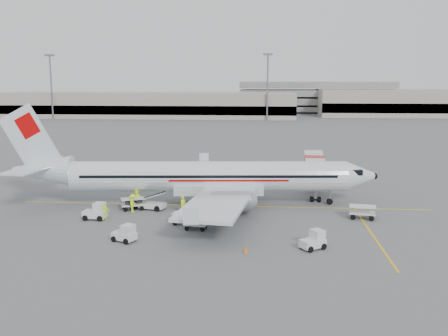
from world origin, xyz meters
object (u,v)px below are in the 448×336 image
(jet_bridge, at_px, (314,174))
(tug_aft, at_px, (95,211))
(aircraft, at_px, (209,156))
(tug_mid, at_px, (124,233))
(belt_loader, at_px, (149,198))
(tug_fore, at_px, (313,240))

(jet_bridge, relative_size, tug_aft, 7.45)
(aircraft, distance_m, tug_mid, 15.02)
(jet_bridge, xyz_separation_m, tug_mid, (-17.72, -21.19, -1.37))
(jet_bridge, relative_size, belt_loader, 3.56)
(jet_bridge, xyz_separation_m, belt_loader, (-18.09, -10.47, -0.89))
(tug_fore, bearing_deg, aircraft, 90.65)
(aircraft, relative_size, belt_loader, 8.54)
(belt_loader, bearing_deg, tug_aft, -121.57)
(aircraft, bearing_deg, belt_loader, -163.67)
(belt_loader, distance_m, tug_mid, 10.74)
(tug_mid, xyz_separation_m, tug_aft, (-4.73, 6.37, 0.09))
(jet_bridge, bearing_deg, belt_loader, -146.46)
(jet_bridge, height_order, belt_loader, jet_bridge)
(jet_bridge, xyz_separation_m, tug_aft, (-22.44, -14.82, -1.29))
(belt_loader, distance_m, tug_aft, 6.17)
(tug_fore, xyz_separation_m, tug_mid, (-15.60, 0.66, -0.02))
(belt_loader, bearing_deg, jet_bridge, 43.46)
(tug_fore, distance_m, tug_aft, 21.51)
(jet_bridge, xyz_separation_m, tug_fore, (-2.11, -21.84, -1.36))
(tug_fore, height_order, tug_mid, tug_fore)
(tug_mid, relative_size, tug_aft, 0.90)
(jet_bridge, height_order, tug_aft, jet_bridge)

